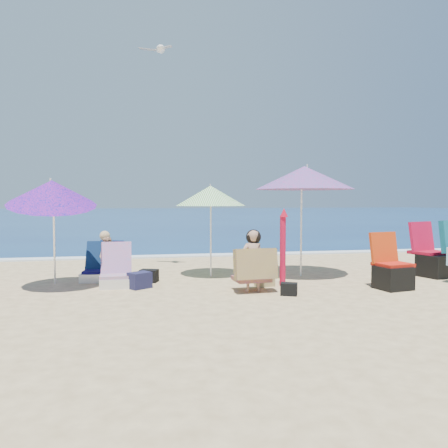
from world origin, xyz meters
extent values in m
plane|color=#D8BC84|center=(0.00, 0.00, 0.00)|extent=(120.00, 120.00, 0.00)
cube|color=navy|center=(0.00, 45.00, -0.05)|extent=(120.00, 80.00, 0.12)
cube|color=white|center=(0.00, 5.10, 0.02)|extent=(120.00, 0.50, 0.04)
cylinder|color=white|center=(1.38, 1.51, 1.03)|extent=(0.05, 0.05, 2.07)
cone|color=#EC1F8B|center=(1.43, 1.49, 1.98)|extent=(2.45, 2.45, 0.47)
cylinder|color=white|center=(1.48, 1.47, 2.19)|extent=(0.04, 0.04, 0.12)
cylinder|color=white|center=(-0.41, 1.83, 0.85)|extent=(0.03, 0.03, 1.70)
cone|color=green|center=(-0.42, 1.83, 1.63)|extent=(1.47, 1.47, 0.40)
cylinder|color=silver|center=(-0.42, 1.83, 1.80)|extent=(0.03, 0.03, 0.11)
cylinder|color=white|center=(-3.29, 1.21, 0.86)|extent=(0.12, 0.45, 1.67)
cone|color=#B71AA3|center=(-3.28, 1.03, 1.66)|extent=(1.74, 1.79, 0.77)
cylinder|color=white|center=(-3.30, 1.02, 1.85)|extent=(0.04, 0.06, 0.12)
cylinder|color=red|center=(0.70, 0.61, 0.63)|extent=(0.11, 0.11, 1.26)
cone|color=#B40C23|center=(0.71, 0.60, 1.31)|extent=(0.15, 0.15, 0.16)
cube|color=#0E0C43|center=(-2.60, 1.69, 0.18)|extent=(0.56, 0.51, 0.06)
cube|color=#0B2141|center=(-2.59, 1.95, 0.46)|extent=(0.54, 0.35, 0.55)
cube|color=silver|center=(-2.64, 1.69, 0.08)|extent=(0.58, 0.53, 0.16)
cube|color=#F2555B|center=(-2.24, 1.03, 0.19)|extent=(0.55, 0.48, 0.06)
cube|color=#F25563|center=(-2.24, 1.31, 0.48)|extent=(0.54, 0.32, 0.57)
cube|color=white|center=(-2.23, 1.02, 0.09)|extent=(0.57, 0.51, 0.17)
cube|color=red|center=(2.50, 0.02, 0.42)|extent=(0.64, 0.60, 0.06)
cube|color=#C1340D|center=(2.44, 0.21, 0.69)|extent=(0.57, 0.26, 0.56)
cube|color=black|center=(2.46, -0.06, 0.20)|extent=(0.62, 0.57, 0.40)
cube|color=maroon|center=(3.98, 1.11, 0.47)|extent=(0.76, 0.71, 0.07)
cube|color=#BB0D35|center=(3.92, 1.27, 0.78)|extent=(0.65, 0.35, 0.63)
cube|color=black|center=(4.02, 0.92, 0.22)|extent=(0.73, 0.69, 0.45)
imported|color=tan|center=(0.03, 0.19, 0.52)|extent=(0.40, 0.28, 1.03)
cube|color=#461177|center=(0.03, 0.27, 0.21)|extent=(0.61, 0.55, 0.07)
cube|color=#341072|center=(0.06, 0.09, 0.48)|extent=(0.73, 0.31, 0.53)
sphere|color=black|center=(0.05, 0.22, 0.92)|extent=(0.25, 0.25, 0.25)
imported|color=tan|center=(-2.41, 1.81, 0.42)|extent=(0.49, 0.44, 0.83)
cube|color=#0C0D45|center=(-2.47, 1.83, 0.18)|extent=(0.63, 0.59, 0.06)
cube|color=#0B1040|center=(-2.41, 2.18, 0.45)|extent=(0.57, 0.45, 0.54)
sphere|color=tan|center=(-2.50, 2.15, 0.83)|extent=(0.20, 0.20, 0.20)
cube|color=#1B1C3D|center=(-1.83, 0.84, 0.14)|extent=(0.45, 0.42, 0.28)
cube|color=black|center=(-1.65, 1.42, 0.12)|extent=(0.38, 0.33, 0.24)
cube|color=tan|center=(0.36, 0.62, 0.13)|extent=(0.36, 0.29, 0.27)
cube|color=black|center=(0.54, -0.19, 0.10)|extent=(0.31, 0.27, 0.20)
ellipsoid|color=silver|center=(-1.35, 2.70, 4.74)|extent=(0.32, 0.42, 0.15)
cube|color=gray|center=(-1.62, 2.83, 4.76)|extent=(0.38, 0.24, 0.08)
cube|color=gray|center=(-1.28, 2.69, 4.76)|extent=(0.38, 0.24, 0.08)
camera|label=1|loc=(-1.82, -6.97, 1.53)|focal=35.63mm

